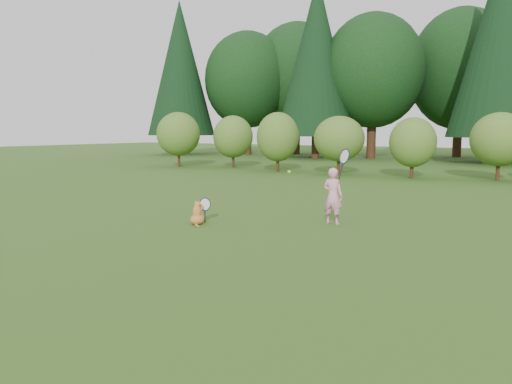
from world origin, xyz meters
The scene contains 6 objects.
ground centered at (0.00, 0.00, 0.00)m, with size 100.00×100.00×0.00m, color #355518.
shrub_row centered at (0.00, 13.00, 1.40)m, with size 28.00×3.00×2.80m, color #446A21, non-canonical shape.
woodland_backdrop centered at (0.00, 23.00, 7.50)m, with size 48.00×10.00×15.00m, color black, non-canonical shape.
child centered at (1.33, 1.93, 0.60)m, with size 0.67×0.45×1.71m.
cat centered at (-0.99, 0.47, 0.25)m, with size 0.47×0.70×0.66m.
tennis_ball centered at (0.55, 1.51, 1.06)m, with size 0.07×0.07×0.07m.
Camera 1 is at (5.23, -7.38, 1.90)m, focal length 35.00 mm.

